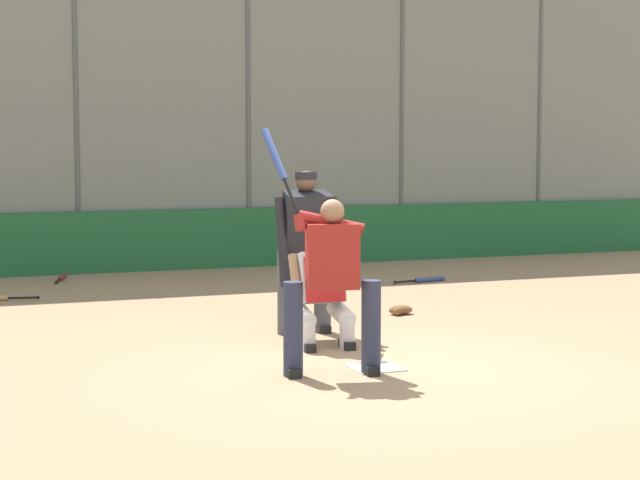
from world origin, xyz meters
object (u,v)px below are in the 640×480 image
Objects in this scene: umpire_home at (306,247)px; spare_bat_near_backstop at (62,278)px; catcher_behind_plate at (323,286)px; spare_bat_by_padding at (426,280)px; fielding_glove_on_dirt at (400,310)px; batter_at_plate at (331,280)px.

spare_bat_near_backstop is (1.76, -5.47, -0.87)m from umpire_home.
catcher_behind_plate reaches higher than spare_bat_by_padding.
umpire_home reaches higher than spare_bat_near_backstop.
batter_at_plate is at bearing 54.47° from fielding_glove_on_dirt.
catcher_behind_plate is 0.68× the size of umpire_home.
batter_at_plate is at bearing 76.61° from catcher_behind_plate.
spare_bat_near_backstop and spare_bat_by_padding have the same top height.
catcher_behind_plate is 2.25m from fielding_glove_on_dirt.
batter_at_plate is at bearing 79.27° from umpire_home.
spare_bat_near_backstop is 1.00× the size of spare_bat_by_padding.
batter_at_plate is 7.56m from spare_bat_near_backstop.
catcher_behind_plate is (-0.40, -1.20, -0.22)m from batter_at_plate.
fielding_glove_on_dirt is (-3.22, 4.68, 0.02)m from spare_bat_near_backstop.
fielding_glove_on_dirt is (1.61, 2.54, 0.02)m from spare_bat_by_padding.
spare_bat_near_backstop is at bearing -67.27° from batter_at_plate.
batter_at_plate reaches higher than spare_bat_near_backstop.
catcher_behind_plate reaches higher than fielding_glove_on_dirt.
catcher_behind_plate is at bearing -149.50° from spare_bat_near_backstop.
spare_bat_by_padding is at bearing -129.21° from umpire_home.
fielding_glove_on_dirt is (-1.55, -1.53, -0.54)m from catcher_behind_plate.
batter_at_plate reaches higher than umpire_home.
batter_at_plate is at bearing -154.80° from spare_bat_near_backstop.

